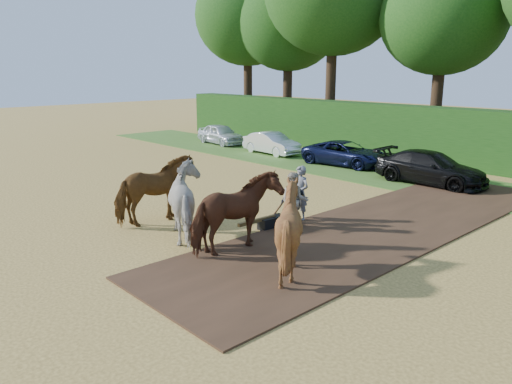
{
  "coord_description": "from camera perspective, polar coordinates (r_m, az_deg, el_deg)",
  "views": [
    {
      "loc": [
        10.0,
        -6.52,
        4.99
      ],
      "look_at": [
        -0.55,
        3.33,
        1.4
      ],
      "focal_mm": 35.0,
      "sensor_mm": 36.0,
      "label": 1
    }
  ],
  "objects": [
    {
      "name": "spectator_near",
      "position": [
        15.66,
        4.39,
        -1.1
      ],
      "size": [
        1.13,
        1.14,
        1.86
      ],
      "primitive_type": "imported",
      "rotation": [
        0.0,
        0.0,
        0.81
      ],
      "color": "#AFA88A",
      "rests_on": "ground"
    },
    {
      "name": "earth_strip",
      "position": [
        16.72,
        14.18,
        -3.74
      ],
      "size": [
        4.5,
        17.0,
        0.05
      ],
      "primitive_type": "cube",
      "color": "#472D1C",
      "rests_on": "ground"
    },
    {
      "name": "grass_verge",
      "position": [
        23.36,
        20.5,
        0.78
      ],
      "size": [
        50.0,
        5.0,
        0.03
      ],
      "primitive_type": "cube",
      "color": "#38601E",
      "rests_on": "ground"
    },
    {
      "name": "hedgerow",
      "position": [
        27.17,
        25.09,
        5.28
      ],
      "size": [
        46.0,
        1.6,
        3.0
      ],
      "primitive_type": "cube",
      "color": "#14380F",
      "rests_on": "ground"
    },
    {
      "name": "spectator_far",
      "position": [
        16.22,
        4.34,
        -1.05
      ],
      "size": [
        0.63,
        1.0,
        1.59
      ],
      "primitive_type": "imported",
      "rotation": [
        0.0,
        0.0,
        1.29
      ],
      "color": "#242731",
      "rests_on": "ground"
    },
    {
      "name": "parked_cars",
      "position": [
        23.52,
        20.65,
        2.55
      ],
      "size": [
        35.15,
        3.12,
        1.49
      ],
      "color": "silver",
      "rests_on": "ground"
    },
    {
      "name": "ground",
      "position": [
        12.94,
        -9.25,
        -8.92
      ],
      "size": [
        120.0,
        120.0,
        0.0
      ],
      "primitive_type": "plane",
      "color": "gold",
      "rests_on": "ground"
    },
    {
      "name": "plough_team",
      "position": [
        14.38,
        -4.61,
        -1.74
      ],
      "size": [
        7.34,
        5.29,
        2.23
      ],
      "color": "brown",
      "rests_on": "ground"
    }
  ]
}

